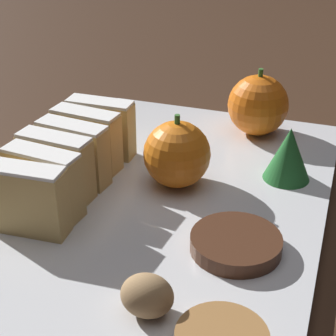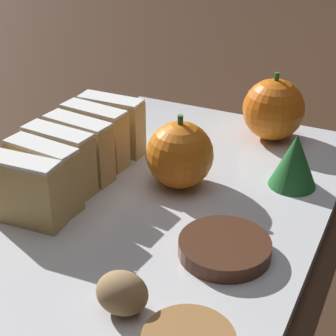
{
  "view_description": "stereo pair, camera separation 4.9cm",
  "coord_description": "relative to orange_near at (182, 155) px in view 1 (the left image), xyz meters",
  "views": [
    {
      "loc": [
        0.14,
        -0.41,
        0.28
      ],
      "look_at": [
        0.0,
        0.0,
        0.04
      ],
      "focal_mm": 60.0,
      "sensor_mm": 36.0,
      "label": 1
    },
    {
      "loc": [
        0.18,
        -0.39,
        0.28
      ],
      "look_at": [
        0.0,
        0.0,
        0.04
      ],
      "focal_mm": 60.0,
      "sensor_mm": 36.0,
      "label": 2
    }
  ],
  "objects": [
    {
      "name": "ground_plane",
      "position": [
        -0.0,
        -0.03,
        -0.04
      ],
      "size": [
        6.0,
        6.0,
        0.0
      ],
      "primitive_type": "plane",
      "color": "#382316"
    },
    {
      "name": "serving_platter",
      "position": [
        -0.0,
        -0.03,
        -0.04
      ],
      "size": [
        0.28,
        0.41,
        0.01
      ],
      "color": "silver",
      "rests_on": "ground_plane"
    },
    {
      "name": "stollen_slice_front",
      "position": [
        -0.1,
        -0.11,
        -0.0
      ],
      "size": [
        0.07,
        0.03,
        0.06
      ],
      "color": "tan",
      "rests_on": "serving_platter"
    },
    {
      "name": "stollen_slice_second",
      "position": [
        -0.1,
        -0.08,
        -0.0
      ],
      "size": [
        0.07,
        0.03,
        0.06
      ],
      "color": "tan",
      "rests_on": "serving_platter"
    },
    {
      "name": "stollen_slice_third",
      "position": [
        -0.1,
        -0.05,
        -0.0
      ],
      "size": [
        0.07,
        0.03,
        0.06
      ],
      "color": "tan",
      "rests_on": "serving_platter"
    },
    {
      "name": "stollen_slice_fourth",
      "position": [
        -0.1,
        -0.02,
        -0.0
      ],
      "size": [
        0.07,
        0.03,
        0.06
      ],
      "color": "tan",
      "rests_on": "serving_platter"
    },
    {
      "name": "stollen_slice_fifth",
      "position": [
        -0.1,
        0.0,
        -0.0
      ],
      "size": [
        0.07,
        0.03,
        0.06
      ],
      "color": "tan",
      "rests_on": "serving_platter"
    },
    {
      "name": "stollen_slice_sixth",
      "position": [
        -0.1,
        0.03,
        -0.0
      ],
      "size": [
        0.07,
        0.02,
        0.06
      ],
      "color": "tan",
      "rests_on": "serving_platter"
    },
    {
      "name": "orange_near",
      "position": [
        0.0,
        0.0,
        0.0
      ],
      "size": [
        0.06,
        0.06,
        0.07
      ],
      "color": "orange",
      "rests_on": "serving_platter"
    },
    {
      "name": "orange_far",
      "position": [
        0.04,
        0.14,
        0.0
      ],
      "size": [
        0.07,
        0.07,
        0.07
      ],
      "color": "orange",
      "rests_on": "serving_platter"
    },
    {
      "name": "walnut",
      "position": [
        0.03,
        -0.17,
        -0.02
      ],
      "size": [
        0.04,
        0.03,
        0.03
      ],
      "color": "#9E7A51",
      "rests_on": "serving_platter"
    },
    {
      "name": "chocolate_cookie",
      "position": [
        0.07,
        -0.08,
        -0.02
      ],
      "size": [
        0.07,
        0.07,
        0.01
      ],
      "color": "#472819",
      "rests_on": "serving_platter"
    },
    {
      "name": "evergreen_sprig",
      "position": [
        0.09,
        0.04,
        -0.0
      ],
      "size": [
        0.04,
        0.04,
        0.05
      ],
      "color": "#23662D",
      "rests_on": "serving_platter"
    }
  ]
}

